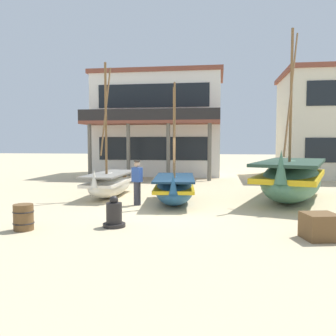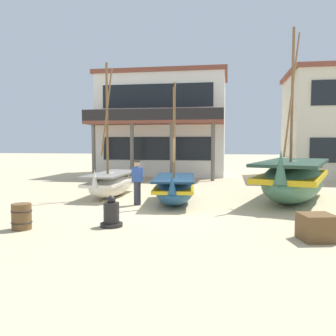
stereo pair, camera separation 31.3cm
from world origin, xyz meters
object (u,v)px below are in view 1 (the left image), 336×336
(cargo_crate, at_px, (320,226))
(capstan_winch, at_px, (114,215))
(fishing_boat_near_left, at_px, (110,183))
(fishing_boat_far_right, at_px, (174,188))
(fisherman_by_hull, at_px, (137,183))
(wooden_barrel, at_px, (23,217))
(harbor_building_main, at_px, (160,124))
(fishing_boat_centre_large, at_px, (291,179))

(cargo_crate, bearing_deg, capstan_winch, 174.04)
(fishing_boat_near_left, height_order, capstan_winch, fishing_boat_near_left)
(capstan_winch, height_order, cargo_crate, capstan_winch)
(fishing_boat_far_right, relative_size, fisherman_by_hull, 2.75)
(wooden_barrel, relative_size, harbor_building_main, 0.08)
(cargo_crate, bearing_deg, harbor_building_main, 111.46)
(fishing_boat_near_left, bearing_deg, fishing_boat_far_right, -25.01)
(wooden_barrel, bearing_deg, fisherman_by_hull, 62.94)
(fishing_boat_centre_large, bearing_deg, harbor_building_main, 122.34)
(fishing_boat_centre_large, xyz_separation_m, wooden_barrel, (-8.05, -6.07, -0.54))
(fishing_boat_near_left, relative_size, fishing_boat_far_right, 1.22)
(fishing_boat_centre_large, bearing_deg, cargo_crate, -94.36)
(fisherman_by_hull, bearing_deg, capstan_winch, -87.57)
(fishing_boat_far_right, relative_size, wooden_barrel, 6.62)
(wooden_barrel, xyz_separation_m, harbor_building_main, (0.75, 17.60, 3.33))
(capstan_winch, height_order, harbor_building_main, harbor_building_main)
(fishing_boat_centre_large, height_order, capstan_winch, fishing_boat_centre_large)
(fishing_boat_near_left, distance_m, fisherman_by_hull, 2.59)
(fishing_boat_near_left, xyz_separation_m, fishing_boat_centre_large, (7.57, -0.11, 0.30))
(fishing_boat_near_left, relative_size, wooden_barrel, 8.06)
(capstan_winch, height_order, wooden_barrel, capstan_winch)
(capstan_winch, distance_m, cargo_crate, 5.34)
(wooden_barrel, bearing_deg, fishing_boat_centre_large, 36.98)
(fisherman_by_hull, relative_size, capstan_winch, 1.93)
(fishing_boat_far_right, height_order, capstan_winch, fishing_boat_far_right)
(capstan_winch, bearing_deg, fishing_boat_near_left, 108.28)
(fishing_boat_far_right, height_order, cargo_crate, fishing_boat_far_right)
(wooden_barrel, distance_m, harbor_building_main, 17.93)
(fisherman_by_hull, height_order, capstan_winch, fisherman_by_hull)
(fisherman_by_hull, distance_m, wooden_barrel, 4.73)
(fishing_boat_near_left, height_order, wooden_barrel, fishing_boat_near_left)
(fishing_boat_far_right, bearing_deg, wooden_barrel, -126.04)
(capstan_winch, distance_m, wooden_barrel, 2.40)
(fishing_boat_centre_large, height_order, fisherman_by_hull, fishing_boat_centre_large)
(fishing_boat_centre_large, xyz_separation_m, capstan_winch, (-5.76, -5.35, -0.55))
(fisherman_by_hull, distance_m, cargo_crate, 6.81)
(fishing_boat_near_left, distance_m, wooden_barrel, 6.19)
(fishing_boat_near_left, bearing_deg, fisherman_by_hull, -50.13)
(capstan_winch, distance_m, harbor_building_main, 17.28)
(cargo_crate, distance_m, harbor_building_main, 19.04)
(wooden_barrel, xyz_separation_m, cargo_crate, (7.60, 0.16, -0.03))
(fishing_boat_centre_large, bearing_deg, fishing_boat_near_left, 179.20)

